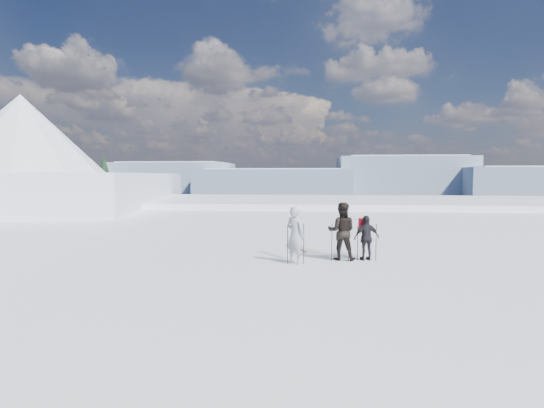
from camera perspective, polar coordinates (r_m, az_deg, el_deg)
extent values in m
plane|color=white|center=(74.33, 5.95, -11.93)|extent=(220.00, 208.01, 71.62)
cube|color=white|center=(42.53, 6.54, -8.76)|extent=(180.00, 16.00, 14.00)
plane|color=navy|center=(303.26, 5.41, -2.24)|extent=(820.00, 820.00, 0.00)
cube|color=slate|center=(530.96, -26.47, 1.87)|extent=(150.00, 80.00, 34.00)
cube|color=white|center=(530.73, -26.51, 3.38)|extent=(127.50, 70.00, 8.00)
cube|color=slate|center=(507.15, -13.04, 2.78)|extent=(130.00, 80.00, 46.00)
cube|color=white|center=(507.15, -13.07, 5.04)|extent=(110.50, 70.00, 8.00)
cube|color=slate|center=(453.37, 0.31, 2.25)|extent=(160.00, 80.00, 38.00)
cube|color=white|center=(453.16, 0.31, 4.27)|extent=(136.00, 70.00, 8.00)
cube|color=slate|center=(492.00, 17.12, 3.02)|extent=(140.00, 80.00, 52.00)
cube|color=white|center=(492.22, 17.18, 5.70)|extent=(119.00, 70.00, 8.00)
cube|color=slate|center=(507.30, 32.36, 1.92)|extent=(160.00, 80.00, 40.00)
cube|color=white|center=(507.16, 32.43, 3.84)|extent=(136.00, 70.00, 8.00)
cube|color=white|center=(48.47, -28.86, -5.85)|extent=(29.19, 35.68, 16.00)
cone|color=white|center=(41.25, -30.55, 6.40)|extent=(18.00, 18.00, 9.00)
cone|color=white|center=(54.02, -31.09, 1.43)|extent=(16.00, 16.00, 8.00)
cube|color=#2D2B28|center=(53.25, -18.36, -9.09)|extent=(21.55, 17.87, 14.25)
cone|color=black|center=(50.19, -15.83, -2.88)|extent=(5.60, 5.60, 10.00)
cone|color=black|center=(47.05, -16.00, -3.33)|extent=(5.60, 5.60, 10.00)
cone|color=black|center=(51.15, -21.50, -1.19)|extent=(7.28, 7.28, 13.00)
cone|color=black|center=(45.17, -22.59, -4.43)|extent=(5.04, 5.04, 9.00)
cone|color=black|center=(54.35, -23.37, -1.48)|extent=(6.72, 6.72, 12.00)
cone|color=black|center=(49.08, -24.09, -2.64)|extent=(6.16, 6.16, 11.00)
imported|color=#989CA6|center=(13.72, 3.13, -4.17)|extent=(0.81, 0.77, 1.86)
imported|color=black|center=(14.44, 9.34, -3.64)|extent=(1.01, 0.82, 1.94)
imported|color=black|center=(14.58, 12.61, -4.47)|extent=(0.95, 0.60, 1.51)
cube|color=red|center=(14.70, 12.27, -0.49)|extent=(0.36, 0.26, 0.48)
cylinder|color=black|center=(13.64, 2.10, -5.55)|extent=(0.02, 0.02, 1.23)
cylinder|color=black|center=(13.66, 4.28, -5.37)|extent=(0.02, 0.02, 1.31)
cylinder|color=black|center=(14.33, 8.05, -5.09)|extent=(0.02, 0.02, 1.25)
cylinder|color=black|center=(14.43, 10.23, -4.89)|extent=(0.02, 0.02, 1.33)
cylinder|color=black|center=(14.53, 11.43, -5.18)|extent=(0.02, 0.02, 1.16)
cylinder|color=black|center=(14.57, 13.82, -5.05)|extent=(0.02, 0.02, 1.23)
cube|color=black|center=(16.56, 2.91, -5.96)|extent=(0.64, 1.64, 0.03)
cube|color=black|center=(16.56, 3.39, -5.96)|extent=(0.77, 1.59, 0.03)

